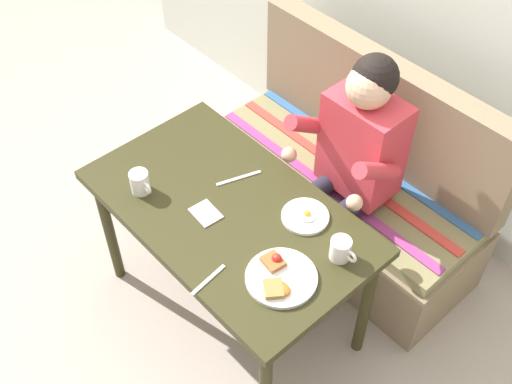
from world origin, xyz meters
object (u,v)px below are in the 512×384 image
at_px(plate_eggs, 305,216).
at_px(fork, 208,280).
at_px(person, 351,155).
at_px(coffee_mug_second, 140,182).
at_px(napkin, 206,213).
at_px(plate_breakfast, 280,277).
at_px(couch, 347,185).
at_px(knife, 239,178).
at_px(table, 229,222).
at_px(coffee_mug, 341,249).

xyz_separation_m(plate_eggs, fork, (-0.02, -0.48, -0.01)).
relative_size(person, coffee_mug_second, 10.27).
relative_size(person, napkin, 10.01).
bearing_deg(plate_breakfast, napkin, -179.77).
relative_size(couch, knife, 7.20).
relative_size(table, fork, 7.06).
bearing_deg(plate_breakfast, coffee_mug_second, -170.47).
bearing_deg(knife, fork, -34.45).
bearing_deg(coffee_mug_second, person, 60.65).
bearing_deg(plate_breakfast, person, 111.06).
xyz_separation_m(coffee_mug, knife, (-0.57, -0.01, -0.05)).
bearing_deg(coffee_mug, table, -161.80).
height_order(person, fork, person).
height_order(plate_breakfast, fork, plate_breakfast).
bearing_deg(coffee_mug_second, table, 32.48).
bearing_deg(couch, table, -90.00).
relative_size(plate_breakfast, coffee_mug, 2.25).
xyz_separation_m(table, napkin, (-0.04, -0.08, 0.09)).
xyz_separation_m(table, coffee_mug_second, (-0.32, -0.20, 0.13)).
xyz_separation_m(person, knife, (-0.23, -0.45, -0.01)).
xyz_separation_m(plate_breakfast, plate_eggs, (-0.15, 0.28, -0.00)).
relative_size(napkin, fork, 0.71).
bearing_deg(knife, plate_eggs, 27.63).
xyz_separation_m(plate_breakfast, napkin, (-0.43, -0.00, -0.01)).
height_order(table, fork, fork).
height_order(table, coffee_mug_second, coffee_mug_second).
bearing_deg(coffee_mug, knife, -178.91).
height_order(couch, person, person).
bearing_deg(coffee_mug_second, napkin, 22.85).
bearing_deg(plate_breakfast, table, 167.92).
bearing_deg(person, napkin, -104.02).
relative_size(coffee_mug, coffee_mug_second, 1.00).
xyz_separation_m(plate_breakfast, coffee_mug_second, (-0.70, -0.12, 0.04)).
bearing_deg(coffee_mug_second, coffee_mug, 24.38).
height_order(napkin, fork, napkin).
relative_size(person, knife, 6.06).
relative_size(couch, plate_eggs, 7.56).
height_order(table, plate_eggs, plate_eggs).
bearing_deg(knife, couch, 99.74).
bearing_deg(coffee_mug, couch, 127.31).
distance_m(couch, plate_eggs, 0.74).
bearing_deg(napkin, table, 64.93).
xyz_separation_m(table, couch, (0.00, 0.76, -0.32)).
bearing_deg(coffee_mug, fork, -119.92).
distance_m(coffee_mug, napkin, 0.56).
height_order(table, plate_breakfast, plate_breakfast).
relative_size(plate_eggs, fork, 1.12).
height_order(plate_eggs, coffee_mug, coffee_mug).
height_order(person, coffee_mug, person).
height_order(couch, napkin, couch).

